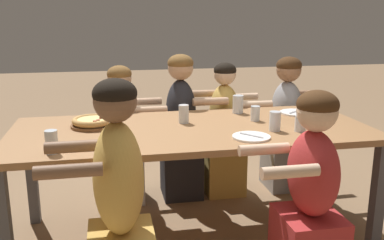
# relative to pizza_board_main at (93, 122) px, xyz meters

# --- Properties ---
(ground_plane) EXTENTS (18.00, 18.00, 0.00)m
(ground_plane) POSITION_rel_pizza_board_main_xyz_m (0.63, -0.15, -0.82)
(ground_plane) COLOR #896B4C
(ground_plane) RESTS_ON ground
(dining_table) EXTENTS (2.31, 0.99, 0.78)m
(dining_table) POSITION_rel_pizza_board_main_xyz_m (0.63, -0.15, -0.11)
(dining_table) COLOR #996B42
(dining_table) RESTS_ON ground
(pizza_board_main) EXTENTS (0.29, 0.29, 0.06)m
(pizza_board_main) POSITION_rel_pizza_board_main_xyz_m (0.00, 0.00, 0.00)
(pizza_board_main) COLOR brown
(pizza_board_main) RESTS_ON dining_table
(empty_plate_a) EXTENTS (0.23, 0.23, 0.02)m
(empty_plate_a) POSITION_rel_pizza_board_main_xyz_m (0.93, -0.45, -0.03)
(empty_plate_a) COLOR white
(empty_plate_a) RESTS_ON dining_table
(empty_plate_b) EXTENTS (0.23, 0.23, 0.02)m
(empty_plate_b) POSITION_rel_pizza_board_main_xyz_m (1.46, 0.10, -0.03)
(empty_plate_b) COLOR white
(empty_plate_b) RESTS_ON dining_table
(drinking_glass_a) EXTENTS (0.08, 0.08, 0.13)m
(drinking_glass_a) POSITION_rel_pizza_board_main_xyz_m (1.05, 0.20, 0.03)
(drinking_glass_a) COLOR silver
(drinking_glass_a) RESTS_ON dining_table
(drinking_glass_b) EXTENTS (0.07, 0.07, 0.12)m
(drinking_glass_b) POSITION_rel_pizza_board_main_xyz_m (0.60, -0.02, 0.03)
(drinking_glass_b) COLOR silver
(drinking_glass_b) RESTS_ON dining_table
(drinking_glass_c) EXTENTS (0.07, 0.07, 0.12)m
(drinking_glass_c) POSITION_rel_pizza_board_main_xyz_m (1.13, -0.32, 0.02)
(drinking_glass_c) COLOR silver
(drinking_glass_c) RESTS_ON dining_table
(drinking_glass_d) EXTENTS (0.07, 0.07, 0.14)m
(drinking_glass_d) POSITION_rel_pizza_board_main_xyz_m (0.13, -0.31, 0.03)
(drinking_glass_d) COLOR silver
(drinking_glass_d) RESTS_ON dining_table
(drinking_glass_e) EXTENTS (0.07, 0.07, 0.13)m
(drinking_glass_e) POSITION_rel_pizza_board_main_xyz_m (-0.20, -0.52, 0.02)
(drinking_glass_e) COLOR silver
(drinking_glass_e) RESTS_ON dining_table
(drinking_glass_f) EXTENTS (0.06, 0.06, 0.10)m
(drinking_glass_f) POSITION_rel_pizza_board_main_xyz_m (1.09, -0.05, 0.01)
(drinking_glass_f) COLOR silver
(drinking_glass_f) RESTS_ON dining_table
(drinking_glass_g) EXTENTS (0.07, 0.07, 0.10)m
(drinking_glass_g) POSITION_rel_pizza_board_main_xyz_m (1.28, -0.37, 0.02)
(drinking_glass_g) COLOR silver
(drinking_glass_g) RESTS_ON dining_table
(diner_far_center) EXTENTS (0.51, 0.40, 1.19)m
(diner_far_center) POSITION_rel_pizza_board_main_xyz_m (0.68, 0.57, -0.26)
(diner_far_center) COLOR #232328
(diner_far_center) RESTS_ON ground
(diner_near_midright) EXTENTS (0.51, 0.40, 1.14)m
(diner_near_midright) POSITION_rel_pizza_board_main_xyz_m (1.12, -0.86, -0.29)
(diner_near_midright) COLOR #B22D2D
(diner_near_midright) RESTS_ON ground
(diner_far_midright) EXTENTS (0.51, 0.40, 1.12)m
(diner_far_midright) POSITION_rel_pizza_board_main_xyz_m (1.05, 0.57, -0.31)
(diner_far_midright) COLOR gold
(diner_far_midright) RESTS_ON ground
(diner_far_midleft) EXTENTS (0.51, 0.40, 1.11)m
(diner_far_midleft) POSITION_rel_pizza_board_main_xyz_m (0.20, 0.57, -0.31)
(diner_far_midleft) COLOR silver
(diner_far_midleft) RESTS_ON ground
(diner_near_midleft) EXTENTS (0.51, 0.40, 1.23)m
(diner_near_midleft) POSITION_rel_pizza_board_main_xyz_m (0.13, -0.86, -0.25)
(diner_near_midleft) COLOR gold
(diner_near_midleft) RESTS_ON ground
(diner_far_right) EXTENTS (0.51, 0.40, 1.15)m
(diner_far_right) POSITION_rel_pizza_board_main_xyz_m (1.60, 0.57, -0.28)
(diner_far_right) COLOR #99999E
(diner_far_right) RESTS_ON ground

